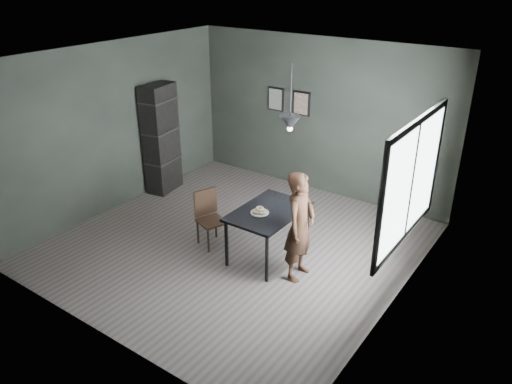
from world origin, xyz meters
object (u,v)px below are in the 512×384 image
Objects in this scene: woman at (300,226)px; pendant_lamp at (290,123)px; wood_chair at (209,214)px; cafe_table at (268,215)px; shelf_unit at (161,139)px; white_plate at (260,213)px.

pendant_lamp reaches higher than woman.
cafe_table is at bearing 31.54° from wood_chair.
cafe_table is at bearing -25.89° from shelf_unit.
cafe_table is 5.22× the size of white_plate.
pendant_lamp reaches higher than wood_chair.
woman is 1.58m from wood_chair.
woman is at bearing -25.77° from shelf_unit.
white_plate is at bearing -28.82° from shelf_unit.
cafe_table is 0.18m from white_plate.
pendant_lamp reaches higher than shelf_unit.
wood_chair is at bearing -168.68° from cafe_table.
woman is at bearing -15.46° from cafe_table.
wood_chair is (-1.56, -0.02, -0.28)m from woman.
woman reaches higher than wood_chair.
pendant_lamp is at bearing 21.80° from cafe_table.
cafe_table is 0.98m from wood_chair.
pendant_lamp is (0.25, 0.10, 1.38)m from cafe_table.
cafe_table is at bearing 72.06° from white_plate.
pendant_lamp is at bearing 33.82° from wood_chair.
white_plate is at bearing 22.84° from wood_chair.
cafe_table is 1.40× the size of wood_chair.
wood_chair is at bearing -177.38° from white_plate.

